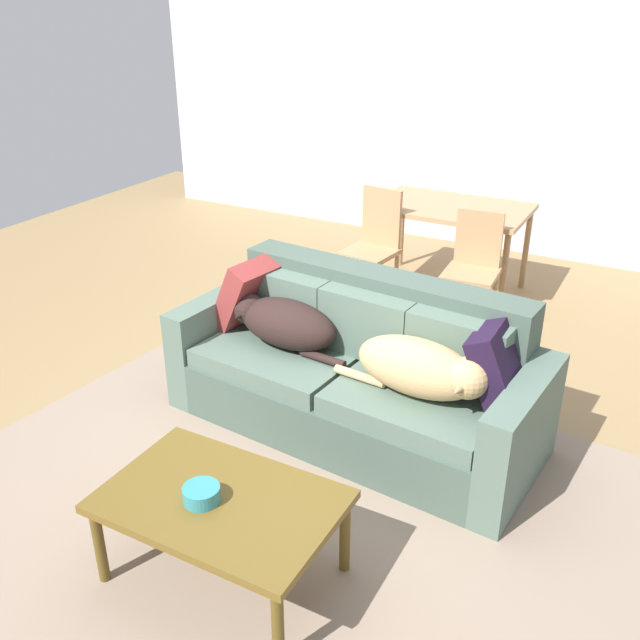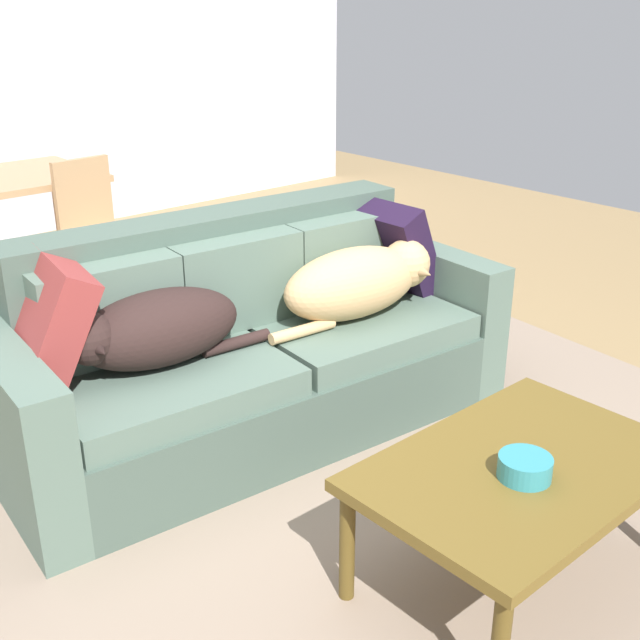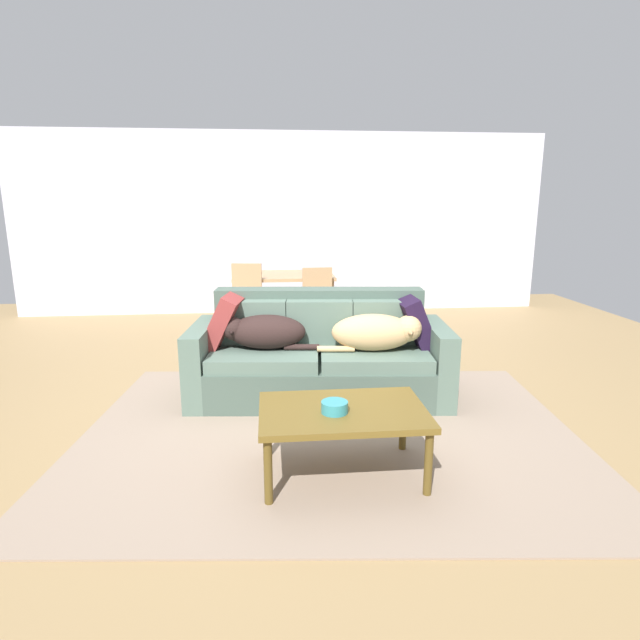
# 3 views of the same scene
# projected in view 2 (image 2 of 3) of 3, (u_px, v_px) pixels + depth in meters

# --- Properties ---
(ground_plane) EXTENTS (10.00, 10.00, 0.00)m
(ground_plane) POSITION_uv_depth(u_px,v_px,m) (268.00, 467.00, 3.28)
(ground_plane) COLOR #95784E
(area_rug) EXTENTS (3.92, 3.16, 0.01)m
(area_rug) POSITION_uv_depth(u_px,v_px,m) (377.00, 499.00, 3.06)
(area_rug) COLOR gray
(area_rug) RESTS_ON ground
(couch) EXTENTS (2.29, 1.09, 0.92)m
(couch) POSITION_uv_depth(u_px,v_px,m) (249.00, 351.00, 3.49)
(couch) COLOR #44574C
(couch) RESTS_ON ground
(dog_on_left_cushion) EXTENTS (0.83, 0.40, 0.29)m
(dog_on_left_cushion) POSITION_uv_depth(u_px,v_px,m) (153.00, 329.00, 3.06)
(dog_on_left_cushion) COLOR #2D1E1C
(dog_on_left_cushion) RESTS_ON couch
(dog_on_right_cushion) EXTENTS (0.89, 0.41, 0.31)m
(dog_on_right_cushion) POSITION_uv_depth(u_px,v_px,m) (360.00, 281.00, 3.54)
(dog_on_right_cushion) COLOR tan
(dog_on_right_cushion) RESTS_ON couch
(throw_pillow_by_left_arm) EXTENTS (0.41, 0.53, 0.49)m
(throw_pillow_by_left_arm) POSITION_uv_depth(u_px,v_px,m) (45.00, 324.00, 2.94)
(throw_pillow_by_left_arm) COLOR maroon
(throw_pillow_by_left_arm) RESTS_ON couch
(throw_pillow_by_right_arm) EXTENTS (0.32, 0.45, 0.47)m
(throw_pillow_by_right_arm) POSITION_uv_depth(u_px,v_px,m) (390.00, 248.00, 3.87)
(throw_pillow_by_right_arm) COLOR black
(throw_pillow_by_right_arm) RESTS_ON couch
(coffee_table) EXTENTS (1.03, 0.68, 0.45)m
(coffee_table) POSITION_uv_depth(u_px,v_px,m) (519.00, 476.00, 2.50)
(coffee_table) COLOR brown
(coffee_table) RESTS_ON ground
(bowl_on_coffee_table) EXTENTS (0.16, 0.16, 0.07)m
(bowl_on_coffee_table) POSITION_uv_depth(u_px,v_px,m) (525.00, 467.00, 2.40)
(bowl_on_coffee_table) COLOR teal
(bowl_on_coffee_table) RESTS_ON coffee_table
(dining_chair_near_right) EXTENTS (0.43, 0.43, 0.91)m
(dining_chair_near_right) POSITION_uv_depth(u_px,v_px,m) (96.00, 229.00, 4.72)
(dining_chair_near_right) COLOR tan
(dining_chair_near_right) RESTS_ON ground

